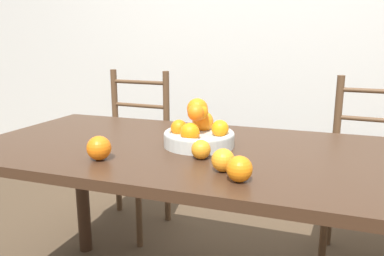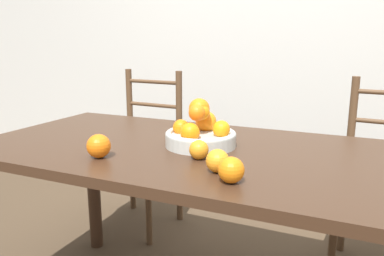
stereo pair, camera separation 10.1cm
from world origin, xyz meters
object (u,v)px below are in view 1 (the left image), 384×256
object	(u,v)px
orange_loose_2	(99,148)
orange_loose_3	(201,149)
chair_right	(371,182)
orange_loose_0	(223,160)
chair_left	(130,155)
orange_loose_1	(239,169)
fruit_bowl	(199,132)

from	to	relation	value
orange_loose_2	orange_loose_3	xyz separation A→B (m)	(0.31, 0.12, -0.01)
chair_right	orange_loose_0	bearing A→B (deg)	-114.59
orange_loose_3	chair_left	xyz separation A→B (m)	(-0.74, 0.83, -0.33)
orange_loose_1	orange_loose_2	xyz separation A→B (m)	(-0.48, 0.04, 0.00)
fruit_bowl	chair_right	distance (m)	1.03
orange_loose_0	orange_loose_1	bearing A→B (deg)	-45.99
orange_loose_0	chair_right	distance (m)	1.12
fruit_bowl	orange_loose_2	size ratio (longest dim) A/B	3.28
orange_loose_3	chair_right	world-z (taller)	chair_right
orange_loose_1	chair_right	world-z (taller)	chair_right
orange_loose_1	orange_loose_3	bearing A→B (deg)	135.45
fruit_bowl	orange_loose_3	xyz separation A→B (m)	(0.06, -0.16, -0.02)
orange_loose_3	chair_left	size ratio (longest dim) A/B	0.07
orange_loose_3	chair_right	distance (m)	1.10
fruit_bowl	chair_right	size ratio (longest dim) A/B	0.27
fruit_bowl	orange_loose_2	xyz separation A→B (m)	(-0.25, -0.28, -0.01)
chair_left	orange_loose_0	bearing A→B (deg)	-44.39
orange_loose_1	chair_right	bearing A→B (deg)	65.14
orange_loose_2	chair_right	xyz separation A→B (m)	(0.94, 0.96, -0.34)
orange_loose_1	orange_loose_3	size ratio (longest dim) A/B	1.13
orange_loose_3	chair_left	world-z (taller)	chair_left
orange_loose_1	orange_loose_0	bearing A→B (deg)	134.01
fruit_bowl	chair_right	world-z (taller)	chair_right
orange_loose_0	chair_left	xyz separation A→B (m)	(-0.84, 0.93, -0.34)
orange_loose_1	orange_loose_3	distance (m)	0.23
orange_loose_0	orange_loose_2	size ratio (longest dim) A/B	0.88
fruit_bowl	orange_loose_2	distance (m)	0.38
chair_left	chair_right	world-z (taller)	same
fruit_bowl	orange_loose_0	bearing A→B (deg)	-57.45
chair_left	orange_loose_3	bearing A→B (deg)	-44.93
orange_loose_2	chair_left	size ratio (longest dim) A/B	0.08
fruit_bowl	chair_left	world-z (taller)	chair_left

